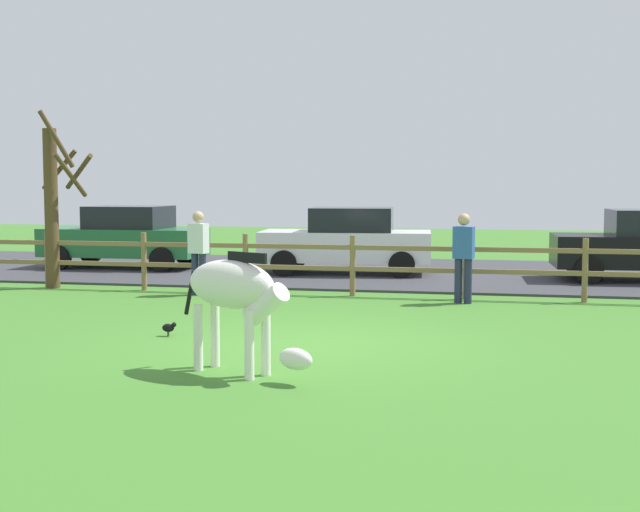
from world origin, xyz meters
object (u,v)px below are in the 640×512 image
zebra (237,294)px  visitor_left_of_tree (199,249)px  bare_tree (54,202)px  visitor_right_of_tree (464,254)px  crow_on_grass (169,327)px  parked_car_green (125,236)px  parked_car_white (347,240)px

zebra → visitor_left_of_tree: bearing=113.5°
bare_tree → visitor_left_of_tree: size_ratio=2.23×
visitor_right_of_tree → crow_on_grass: bearing=-132.8°
bare_tree → zebra: size_ratio=2.03×
crow_on_grass → parked_car_green: (-4.68, 8.75, 0.72)m
visitor_left_of_tree → bare_tree: bearing=171.9°
zebra → visitor_left_of_tree: 7.14m
crow_on_grass → visitor_right_of_tree: (3.97, 4.29, 0.78)m
bare_tree → visitor_right_of_tree: bare_tree is taller
visitor_left_of_tree → parked_car_green: bearing=129.2°
parked_car_white → visitor_left_of_tree: bearing=-118.1°
parked_car_white → visitor_right_of_tree: bearing=-55.8°
visitor_left_of_tree → visitor_right_of_tree: 5.12m
visitor_left_of_tree → visitor_right_of_tree: same height
crow_on_grass → zebra: bearing=-51.6°
crow_on_grass → parked_car_green: 9.95m
bare_tree → parked_car_white: bare_tree is taller
visitor_left_of_tree → visitor_right_of_tree: size_ratio=1.00×
parked_car_green → visitor_left_of_tree: bearing=-50.8°
parked_car_white → visitor_left_of_tree: 4.69m
bare_tree → crow_on_grass: bare_tree is taller
visitor_left_of_tree → crow_on_grass: bearing=-75.4°
zebra → bare_tree: bearing=131.3°
zebra → parked_car_white: parked_car_white is taller
zebra → crow_on_grass: (-1.69, 2.13, -0.80)m
visitor_left_of_tree → visitor_right_of_tree: bearing=-1.5°
bare_tree → visitor_right_of_tree: size_ratio=2.23×
bare_tree → parked_car_green: (-0.20, 3.86, -0.96)m
parked_car_white → visitor_right_of_tree: 5.17m
bare_tree → parked_car_green: 3.98m
crow_on_grass → parked_car_white: 8.66m
visitor_left_of_tree → parked_car_white: bearing=61.9°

